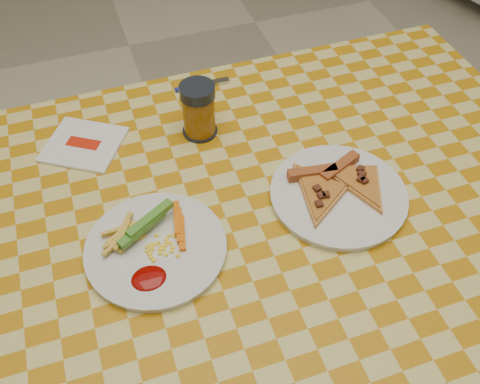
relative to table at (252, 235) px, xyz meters
name	(u,v)px	position (x,y,z in m)	size (l,w,h in m)	color
ground	(248,378)	(0.00, 0.00, -0.68)	(8.00, 8.00, 0.00)	beige
table	(252,235)	(0.00, 0.00, 0.00)	(1.28, 0.88, 0.76)	silver
plate_left	(156,249)	(-0.19, -0.03, 0.08)	(0.24, 0.24, 0.01)	silver
plate_right	(338,196)	(0.16, -0.02, 0.08)	(0.25, 0.25, 0.01)	silver
fries_veggies	(148,238)	(-0.19, -0.02, 0.10)	(0.17, 0.16, 0.04)	gold
pizza_slices	(337,185)	(0.16, -0.01, 0.09)	(0.24, 0.21, 0.02)	gold
drink_glass	(199,110)	(-0.03, 0.23, 0.13)	(0.07, 0.07, 0.12)	black
napkin	(84,144)	(-0.27, 0.27, 0.08)	(0.19, 0.19, 0.01)	silver
fork	(203,85)	(0.02, 0.38, 0.08)	(0.13, 0.02, 0.01)	#151F94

